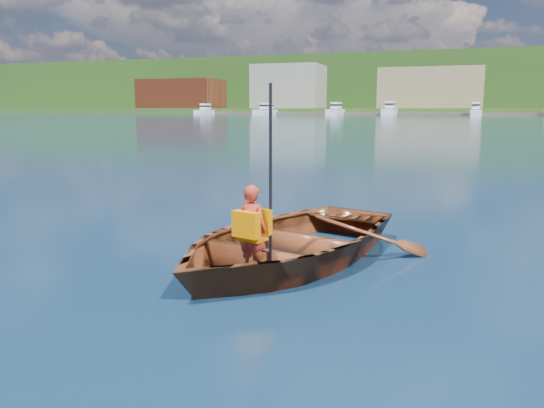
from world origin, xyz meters
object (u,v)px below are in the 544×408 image
object	(u,v)px
dock	(463,114)
marina_yachts	(438,111)
rowboat	(285,241)
child_paddler	(253,228)

from	to	relation	value
dock	marina_yachts	xyz separation A→B (m)	(-6.45, -4.69, 0.95)
rowboat	marina_yachts	distance (m)	143.93
marina_yachts	dock	bearing A→B (deg)	35.99
child_paddler	dock	size ratio (longest dim) A/B	0.01
child_paddler	dock	distance (m)	149.59
child_paddler	dock	xyz separation A→B (m)	(4.99, 149.51, -0.24)
rowboat	marina_yachts	world-z (taller)	marina_yachts
rowboat	dock	size ratio (longest dim) A/B	0.03
rowboat	child_paddler	size ratio (longest dim) A/B	2.21
marina_yachts	rowboat	bearing A→B (deg)	-89.37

